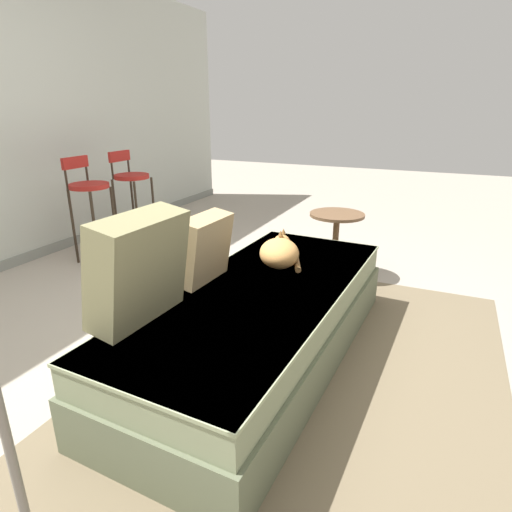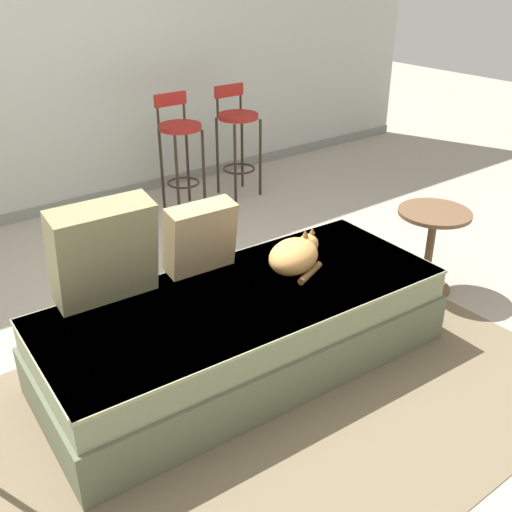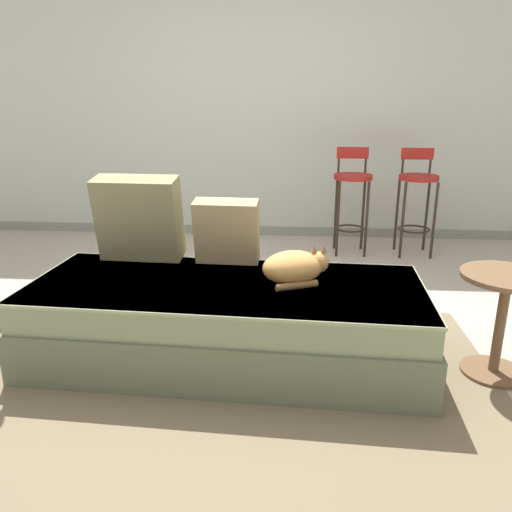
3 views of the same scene
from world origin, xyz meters
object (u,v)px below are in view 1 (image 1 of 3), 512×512
object	(u,v)px
bar_stool_by_doorway	(132,189)
cat	(280,252)
couch	(261,322)
throw_pillow_corner	(139,268)
throw_pillow_middle	(204,248)
bar_stool_near_window	(90,199)
side_table	(336,236)

from	to	relation	value
bar_stool_by_doorway	cat	bearing A→B (deg)	-118.01
couch	bar_stool_by_doorway	bearing A→B (deg)	55.04
throw_pillow_corner	throw_pillow_middle	size ratio (longest dim) A/B	1.32
throw_pillow_corner	cat	size ratio (longest dim) A/B	1.30
throw_pillow_corner	bar_stool_by_doorway	world-z (taller)	bar_stool_by_doorway
couch	bar_stool_near_window	world-z (taller)	bar_stool_near_window
cat	side_table	xyz separation A→B (m)	(1.03, -0.10, -0.16)
throw_pillow_corner	side_table	world-z (taller)	throw_pillow_corner
bar_stool_by_doorway	side_table	distance (m)	2.12
throw_pillow_middle	bar_stool_near_window	bearing A→B (deg)	62.34
cat	bar_stool_near_window	size ratio (longest dim) A/B	0.41
couch	bar_stool_near_window	distance (m)	2.24
couch	throw_pillow_corner	xyz separation A→B (m)	(-0.55, 0.36, 0.46)
throw_pillow_middle	side_table	size ratio (longest dim) A/B	0.70
throw_pillow_corner	bar_stool_near_window	distance (m)	2.20
throw_pillow_corner	bar_stool_by_doorway	size ratio (longest dim) A/B	0.54
bar_stool_by_doorway	side_table	size ratio (longest dim) A/B	1.73
throw_pillow_middle	bar_stool_by_doorway	distance (m)	2.25
cat	couch	bearing A→B (deg)	-174.66
cat	side_table	bearing A→B (deg)	-5.54
couch	side_table	distance (m)	1.39
throw_pillow_middle	bar_stool_by_doorway	bearing A→B (deg)	49.43
couch	bar_stool_by_doorway	distance (m)	2.51
throw_pillow_corner	bar_stool_by_doorway	bearing A→B (deg)	40.38
bar_stool_near_window	bar_stool_by_doorway	size ratio (longest dim) A/B	1.00
couch	cat	bearing A→B (deg)	5.34
bar_stool_near_window	bar_stool_by_doorway	world-z (taller)	bar_stool_near_window
throw_pillow_corner	bar_stool_near_window	xyz separation A→B (m)	(1.41, 1.68, -0.10)
throw_pillow_middle	bar_stool_near_window	xyz separation A→B (m)	(0.89, 1.71, -0.04)
throw_pillow_middle	cat	xyz separation A→B (m)	(0.39, -0.30, -0.11)
throw_pillow_middle	side_table	world-z (taller)	throw_pillow_middle
throw_pillow_corner	couch	bearing A→B (deg)	-32.85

